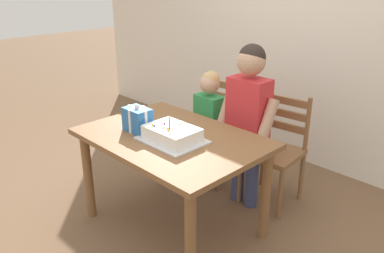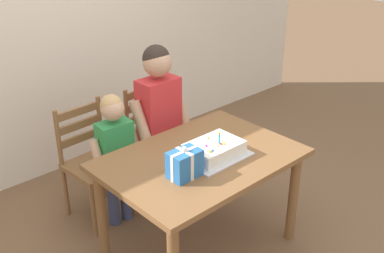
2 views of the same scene
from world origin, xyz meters
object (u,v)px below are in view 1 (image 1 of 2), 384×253
object	(u,v)px
chair_right	(275,149)
gift_box_red_large	(137,120)
birthday_cake	(172,134)
dining_table	(172,149)
child_older	(248,112)
child_younger	(209,119)
chair_left	(219,129)

from	to	relation	value
chair_right	gift_box_red_large	bearing A→B (deg)	-119.33
birthday_cake	chair_right	size ratio (longest dim) A/B	0.48
dining_table	gift_box_red_large	bearing A→B (deg)	-155.06
child_older	child_younger	distance (m)	0.45
dining_table	child_younger	size ratio (longest dim) A/B	1.22
dining_table	chair_left	distance (m)	0.95
birthday_cake	gift_box_red_large	bearing A→B (deg)	-170.00
gift_box_red_large	chair_right	world-z (taller)	gift_box_red_large
dining_table	child_younger	xyz separation A→B (m)	(-0.24, 0.65, -0.00)
gift_box_red_large	chair_right	xyz separation A→B (m)	(0.55, 0.99, -0.38)
birthday_cake	gift_box_red_large	distance (m)	0.32
chair_right	child_older	size ratio (longest dim) A/B	0.68
chair_left	gift_box_red_large	bearing A→B (deg)	-85.90
dining_table	child_younger	world-z (taller)	child_younger
birthday_cake	chair_left	distance (m)	1.06
birthday_cake	dining_table	bearing A→B (deg)	138.79
child_older	chair_left	bearing A→B (deg)	155.66
chair_right	child_younger	world-z (taller)	child_younger
dining_table	gift_box_red_large	xyz separation A→B (m)	(-0.24, -0.11, 0.19)
birthday_cake	child_older	xyz separation A→B (m)	(0.11, 0.71, 0.02)
dining_table	birthday_cake	distance (m)	0.18
chair_right	child_younger	size ratio (longest dim) A/B	0.86
child_younger	child_older	bearing A→B (deg)	-0.09
birthday_cake	child_older	world-z (taller)	child_older
chair_right	child_older	bearing A→B (deg)	-121.78
chair_left	child_older	distance (m)	0.64
gift_box_red_large	dining_table	bearing A→B (deg)	24.94
dining_table	child_younger	bearing A→B (deg)	110.59
child_older	gift_box_red_large	bearing A→B (deg)	-118.60
dining_table	birthday_cake	world-z (taller)	birthday_cake
chair_left	child_younger	world-z (taller)	child_younger
chair_left	dining_table	bearing A→B (deg)	-70.10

